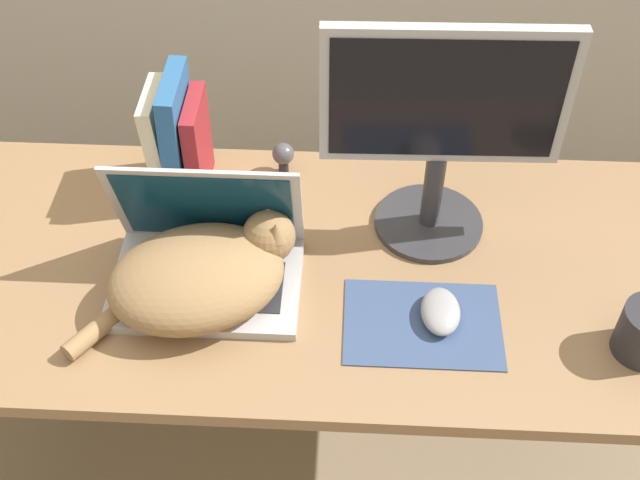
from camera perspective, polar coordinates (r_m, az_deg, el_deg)
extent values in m
cube|color=#93704C|center=(1.45, -2.52, -2.14)|extent=(1.43, 0.63, 0.03)
cylinder|color=#38383D|center=(2.05, -20.40, -2.78)|extent=(0.04, 0.04, 0.73)
cylinder|color=#38383D|center=(1.98, 18.14, -4.28)|extent=(0.04, 0.04, 0.73)
cube|color=#B7B7BC|center=(1.41, -8.06, -3.08)|extent=(0.33, 0.22, 0.02)
cube|color=#28282D|center=(1.39, -8.17, -3.15)|extent=(0.27, 0.12, 0.00)
cube|color=#B7B7BC|center=(1.38, -8.07, 2.47)|extent=(0.33, 0.07, 0.21)
cube|color=#0A334C|center=(1.37, -8.09, 2.30)|extent=(0.29, 0.06, 0.19)
ellipsoid|color=#99754C|center=(1.35, -8.78, -2.67)|extent=(0.36, 0.32, 0.12)
sphere|color=#99754C|center=(1.37, -3.67, 0.26)|extent=(0.09, 0.09, 0.09)
cone|color=#99754C|center=(1.37, -3.70, 2.08)|extent=(0.04, 0.04, 0.03)
cone|color=#99754C|center=(1.33, -3.14, 0.62)|extent=(0.04, 0.04, 0.03)
cylinder|color=#99754C|center=(1.37, -15.35, -5.96)|extent=(0.11, 0.13, 0.03)
cylinder|color=#333338|center=(1.51, 7.71, 1.23)|extent=(0.20, 0.20, 0.01)
cylinder|color=#333338|center=(1.46, 8.03, 3.55)|extent=(0.04, 0.04, 0.15)
cube|color=#B2B2B7|center=(1.33, 8.93, 10.06)|extent=(0.41, 0.03, 0.25)
cube|color=black|center=(1.32, 8.95, 9.75)|extent=(0.38, 0.01, 0.22)
cube|color=#384C75|center=(1.36, 7.30, -5.92)|extent=(0.26, 0.18, 0.00)
ellipsoid|color=#99999E|center=(1.36, 8.57, -5.04)|extent=(0.07, 0.10, 0.03)
cube|color=beige|center=(1.55, -11.29, 6.93)|extent=(0.04, 0.13, 0.22)
cube|color=#285B93|center=(1.53, -10.14, 7.36)|extent=(0.04, 0.15, 0.25)
cube|color=maroon|center=(1.54, -8.70, 6.66)|extent=(0.03, 0.14, 0.20)
cylinder|color=#232328|center=(1.61, -2.60, 5.21)|extent=(0.02, 0.02, 0.02)
sphere|color=#4C4C51|center=(1.59, -2.64, 6.15)|extent=(0.04, 0.04, 0.04)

